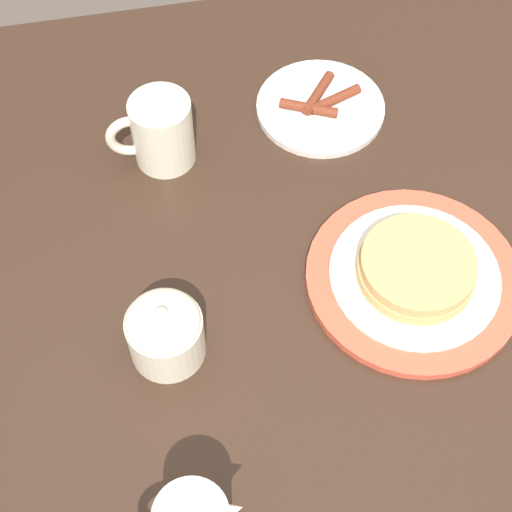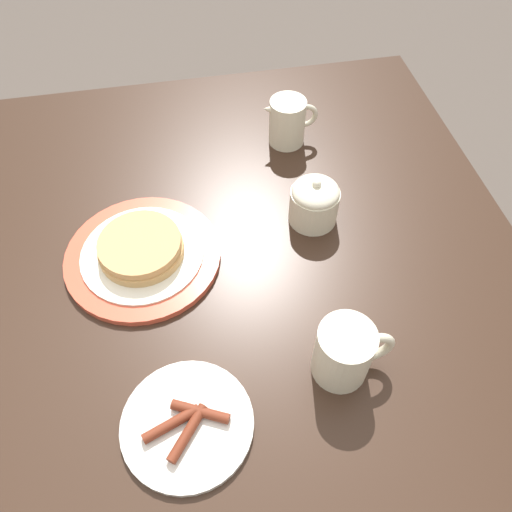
{
  "view_description": "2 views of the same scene",
  "coord_description": "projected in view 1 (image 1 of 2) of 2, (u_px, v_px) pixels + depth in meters",
  "views": [
    {
      "loc": [
        0.31,
        0.47,
        1.57
      ],
      "look_at": [
        0.21,
        -0.03,
        0.79
      ],
      "focal_mm": 55.0,
      "sensor_mm": 36.0,
      "label": 1
    },
    {
      "loc": [
        0.12,
        -0.5,
        1.44
      ],
      "look_at": [
        0.21,
        -0.03,
        0.79
      ],
      "focal_mm": 35.0,
      "sensor_mm": 36.0,
      "label": 2
    }
  ],
  "objects": [
    {
      "name": "ground_plane",
      "position": [
        360.0,
        459.0,
        1.6
      ],
      "size": [
        8.0,
        8.0,
        0.0
      ],
      "primitive_type": "plane",
      "color": "#51473F"
    },
    {
      "name": "dining_table",
      "position": [
        414.0,
        302.0,
        1.06
      ],
      "size": [
        1.35,
        1.06,
        0.76
      ],
      "color": "#332116",
      "rests_on": "ground_plane"
    },
    {
      "name": "sugar_bowl",
      "position": [
        165.0,
        332.0,
        0.86
      ],
      "size": [
        0.09,
        0.09,
        0.09
      ],
      "color": "beige",
      "rests_on": "dining_table"
    },
    {
      "name": "coffee_mug",
      "position": [
        160.0,
        131.0,
        1.01
      ],
      "size": [
        0.11,
        0.08,
        0.1
      ],
      "color": "beige",
      "rests_on": "dining_table"
    },
    {
      "name": "side_plate_bacon",
      "position": [
        320.0,
        106.0,
        1.09
      ],
      "size": [
        0.18,
        0.18,
        0.02
      ],
      "color": "silver",
      "rests_on": "dining_table"
    },
    {
      "name": "pancake_plate",
      "position": [
        415.0,
        274.0,
        0.93
      ],
      "size": [
        0.26,
        0.26,
        0.05
      ],
      "color": "#DB5138",
      "rests_on": "dining_table"
    }
  ]
}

